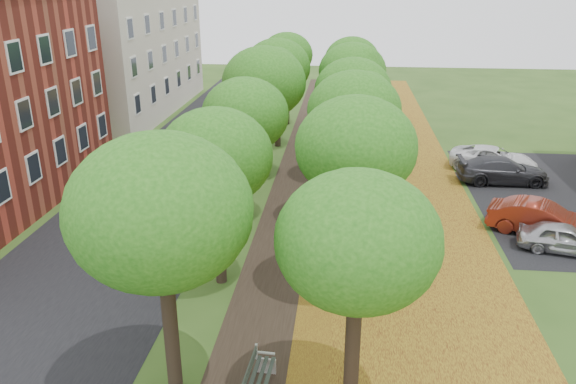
% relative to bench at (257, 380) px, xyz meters
% --- Properties ---
extents(street_asphalt, '(8.00, 70.00, 0.01)m').
position_rel_bench_xyz_m(street_asphalt, '(-7.57, 14.92, -0.49)').
color(street_asphalt, black).
rests_on(street_asphalt, ground).
extents(footpath, '(3.20, 70.00, 0.01)m').
position_rel_bench_xyz_m(footpath, '(-0.07, 14.92, -0.49)').
color(footpath, black).
rests_on(footpath, ground).
extents(leaf_verge, '(7.50, 70.00, 0.01)m').
position_rel_bench_xyz_m(leaf_verge, '(4.93, 14.92, -0.48)').
color(leaf_verge, '#B09320').
rests_on(leaf_verge, ground).
extents(parking_lot, '(9.00, 16.00, 0.01)m').
position_rel_bench_xyz_m(parking_lot, '(13.43, 15.92, -0.49)').
color(parking_lot, black).
rests_on(parking_lot, ground).
extents(tree_row_west, '(4.22, 34.22, 6.94)m').
position_rel_bench_xyz_m(tree_row_west, '(-2.27, 14.92, 4.62)').
color(tree_row_west, black).
rests_on(tree_row_west, ground).
extents(tree_row_east, '(4.22, 34.22, 6.94)m').
position_rel_bench_xyz_m(tree_row_east, '(2.53, 14.92, 4.62)').
color(tree_row_east, black).
rests_on(tree_row_east, ground).
extents(building_cream, '(10.30, 20.30, 10.40)m').
position_rel_bench_xyz_m(building_cream, '(-17.07, 32.92, 4.72)').
color(building_cream, beige).
rests_on(building_cream, ground).
extents(bench, '(0.71, 2.03, 0.94)m').
position_rel_bench_xyz_m(bench, '(0.00, 0.00, 0.00)').
color(bench, '#2A352D').
rests_on(bench, ground).
extents(car_silver, '(3.84, 2.26, 1.23)m').
position_rel_bench_xyz_m(car_silver, '(11.34, 9.77, 0.12)').
color(car_silver, '#B1B0B5').
rests_on(car_silver, ground).
extents(car_red, '(4.75, 3.19, 1.48)m').
position_rel_bench_xyz_m(car_red, '(10.93, 11.39, 0.25)').
color(car_red, maroon).
rests_on(car_red, ground).
extents(car_grey, '(4.96, 2.12, 1.43)m').
position_rel_bench_xyz_m(car_grey, '(10.93, 18.08, 0.22)').
color(car_grey, '#2E2F33').
rests_on(car_grey, ground).
extents(car_white, '(5.38, 3.75, 1.36)m').
position_rel_bench_xyz_m(car_white, '(10.93, 20.24, 0.19)').
color(car_white, white).
rests_on(car_white, ground).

